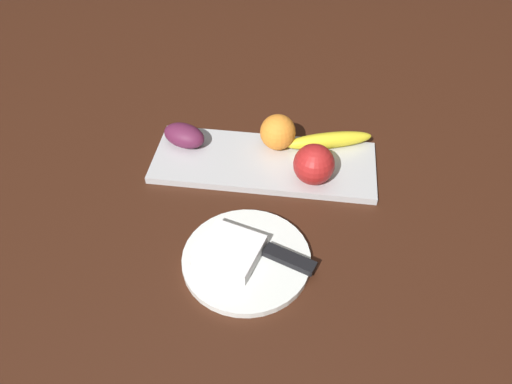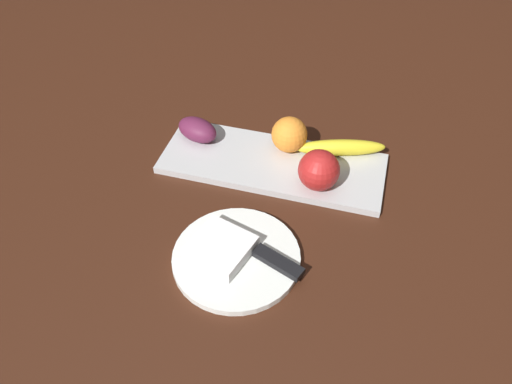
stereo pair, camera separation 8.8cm
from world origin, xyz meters
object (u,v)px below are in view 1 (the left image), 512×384
(banana, at_px, (329,140))
(knife, at_px, (281,256))
(apple, at_px, (314,164))
(orange_near_apple, at_px, (278,132))
(fruit_tray, at_px, (264,163))
(folded_napkin, at_px, (230,251))
(grape_bunch, at_px, (184,136))
(dinner_plate, at_px, (246,259))

(banana, relative_size, knife, 1.03)
(apple, xyz_separation_m, orange_near_apple, (0.08, -0.09, -0.00))
(fruit_tray, relative_size, apple, 5.68)
(orange_near_apple, bearing_deg, fruit_tray, 64.49)
(orange_near_apple, relative_size, folded_napkin, 0.76)
(grape_bunch, distance_m, dinner_plate, 0.32)
(knife, bearing_deg, folded_napkin, 25.19)
(grape_bunch, relative_size, folded_napkin, 0.94)
(fruit_tray, bearing_deg, knife, 103.55)
(banana, bearing_deg, orange_near_apple, 169.84)
(fruit_tray, distance_m, orange_near_apple, 0.07)
(orange_near_apple, relative_size, knife, 0.41)
(knife, bearing_deg, apple, -81.23)
(banana, relative_size, folded_napkin, 1.89)
(apple, height_order, banana, apple)
(fruit_tray, height_order, orange_near_apple, orange_near_apple)
(banana, bearing_deg, fruit_tray, -171.81)
(fruit_tray, xyz_separation_m, dinner_plate, (-0.00, 0.24, -0.00))
(grape_bunch, distance_m, folded_napkin, 0.31)
(dinner_plate, bearing_deg, apple, -116.43)
(orange_near_apple, distance_m, folded_napkin, 0.30)
(dinner_plate, distance_m, knife, 0.06)
(knife, bearing_deg, fruit_tray, -55.46)
(orange_near_apple, xyz_separation_m, folded_napkin, (0.05, 0.29, -0.03))
(dinner_plate, xyz_separation_m, knife, (-0.06, -0.01, 0.01))
(grape_bunch, xyz_separation_m, knife, (-0.23, 0.26, -0.02))
(grape_bunch, bearing_deg, knife, 130.43)
(grape_bunch, relative_size, knife, 0.51)
(banana, distance_m, folded_napkin, 0.34)
(fruit_tray, xyz_separation_m, knife, (-0.06, 0.24, 0.01))
(apple, distance_m, knife, 0.20)
(banana, relative_size, grape_bunch, 2.01)
(banana, bearing_deg, grape_bunch, 169.50)
(orange_near_apple, bearing_deg, knife, 97.04)
(knife, bearing_deg, banana, -82.12)
(knife, bearing_deg, dinner_plate, 27.15)
(fruit_tray, bearing_deg, banana, -155.27)
(orange_near_apple, bearing_deg, banana, -173.62)
(apple, distance_m, orange_near_apple, 0.12)
(apple, height_order, grape_bunch, apple)
(banana, distance_m, grape_bunch, 0.30)
(banana, bearing_deg, apple, -121.31)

